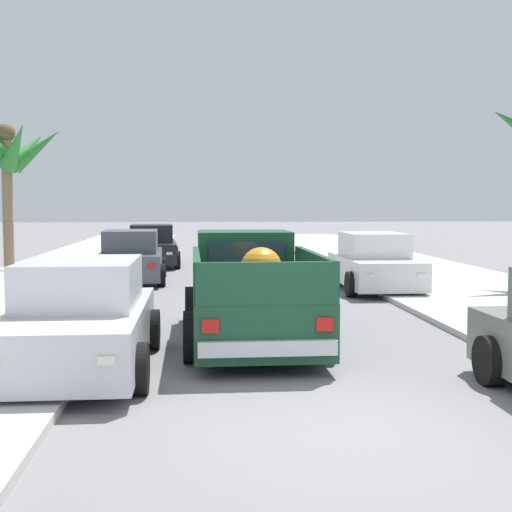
# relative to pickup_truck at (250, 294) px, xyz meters

# --- Properties ---
(ground_plane) EXTENTS (160.00, 160.00, 0.00)m
(ground_plane) POSITION_rel_pickup_truck_xyz_m (0.61, -4.68, -0.78)
(ground_plane) COLOR slate
(sidewalk_left) EXTENTS (5.24, 60.00, 0.12)m
(sidewalk_left) POSITION_rel_pickup_truck_xyz_m (-5.02, 7.32, -0.72)
(sidewalk_left) COLOR beige
(sidewalk_left) RESTS_ON ground
(sidewalk_right) EXTENTS (5.24, 60.00, 0.12)m
(sidewalk_right) POSITION_rel_pickup_truck_xyz_m (6.23, 7.32, -0.72)
(sidewalk_right) COLOR beige
(sidewalk_right) RESTS_ON ground
(curb_left) EXTENTS (0.16, 60.00, 0.10)m
(curb_left) POSITION_rel_pickup_truck_xyz_m (-3.80, 7.32, -0.73)
(curb_left) COLOR silver
(curb_left) RESTS_ON ground
(curb_right) EXTENTS (0.16, 60.00, 0.10)m
(curb_right) POSITION_rel_pickup_truck_xyz_m (5.01, 7.32, -0.73)
(curb_right) COLOR silver
(curb_right) RESTS_ON ground
(pickup_truck) EXTENTS (2.24, 5.22, 1.80)m
(pickup_truck) POSITION_rel_pickup_truck_xyz_m (0.00, 0.00, 0.00)
(pickup_truck) COLOR #19472D
(pickup_truck) RESTS_ON ground
(car_left_near) EXTENTS (2.06, 4.28, 1.54)m
(car_left_near) POSITION_rel_pickup_truck_xyz_m (3.83, 6.41, -0.07)
(car_left_near) COLOR silver
(car_left_near) RESTS_ON ground
(car_right_near) EXTENTS (2.03, 4.26, 1.54)m
(car_right_near) POSITION_rel_pickup_truck_xyz_m (-2.51, -1.95, -0.07)
(car_right_near) COLOR silver
(car_right_near) RESTS_ON ground
(car_left_mid) EXTENTS (2.14, 4.31, 1.54)m
(car_left_mid) POSITION_rel_pickup_truck_xyz_m (-2.83, 8.94, -0.07)
(car_left_mid) COLOR #474C56
(car_left_mid) RESTS_ON ground
(car_right_mid) EXTENTS (2.20, 4.34, 1.54)m
(car_right_mid) POSITION_rel_pickup_truck_xyz_m (-2.57, 14.20, -0.07)
(car_right_mid) COLOR black
(car_right_mid) RESTS_ON ground
(palm_tree_left_mid) EXTENTS (3.74, 3.72, 4.98)m
(palm_tree_left_mid) POSITION_rel_pickup_truck_xyz_m (-7.00, 11.66, 3.21)
(palm_tree_left_mid) COLOR #846B4C
(palm_tree_left_mid) RESTS_ON ground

